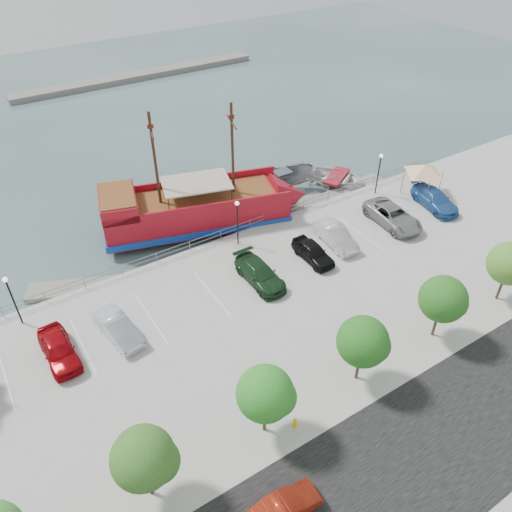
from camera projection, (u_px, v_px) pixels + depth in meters
ground at (280, 295)px, 39.65m from camera, size 160.00×160.00×0.00m
street at (439, 442)px, 28.36m from camera, size 100.00×8.00×0.04m
sidewalk at (368, 371)px, 32.36m from camera, size 100.00×4.00×0.05m
seawall_railing at (231, 231)px, 43.92m from camera, size 50.00×0.06×1.00m
far_shore at (138, 76)px, 80.31m from camera, size 40.00×3.00×0.80m
pirate_ship at (211, 207)px, 46.02m from camera, size 19.78×10.16×12.25m
patrol_boat at (282, 180)px, 51.72m from camera, size 6.79×4.70×2.46m
speedboat at (336, 180)px, 52.89m from camera, size 7.38×8.04×1.36m
dock_west at (74, 289)px, 39.88m from camera, size 7.44×4.81×0.41m
dock_mid at (296, 210)px, 49.13m from camera, size 7.93×3.31×0.44m
dock_east at (354, 189)px, 52.28m from camera, size 7.76×2.70×0.44m
canopy_tent at (426, 165)px, 48.15m from camera, size 5.35×5.35×3.65m
street_sedan at (284, 508)px, 24.81m from camera, size 4.02×1.49×1.31m
fire_hydrant at (295, 423)px, 28.89m from camera, size 0.26×0.26×0.74m
lamp_post_left at (10, 293)px, 33.99m from camera, size 0.36×0.36×4.28m
lamp_post_mid at (237, 215)px, 41.57m from camera, size 0.36×0.36×4.28m
lamp_post_right at (379, 167)px, 48.30m from camera, size 0.36×0.36×4.28m
tree_b at (147, 459)px, 24.04m from camera, size 3.30×3.20×5.00m
tree_c at (268, 394)px, 26.98m from camera, size 3.30×3.20×5.00m
tree_d at (365, 343)px, 29.93m from camera, size 3.30×3.20×5.00m
tree_e at (445, 300)px, 32.88m from camera, size 3.30×3.20×5.00m
tree_f at (512, 265)px, 35.82m from camera, size 3.30×3.20×5.00m
parked_car_a at (59, 349)px, 32.76m from camera, size 2.06×4.84×1.63m
parked_car_b at (118, 328)px, 34.34m from camera, size 2.35×4.87×1.54m
parked_car_d at (260, 274)px, 38.95m from camera, size 2.21×5.34×1.55m
parked_car_e at (313, 252)px, 41.19m from camera, size 1.80×4.40×1.50m
parked_car_f at (336, 236)px, 42.90m from camera, size 2.12×5.01×1.61m
parked_car_g at (393, 216)px, 45.27m from camera, size 3.15×6.20×1.68m
parked_car_h at (435, 199)px, 47.60m from camera, size 3.22×5.87×1.61m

